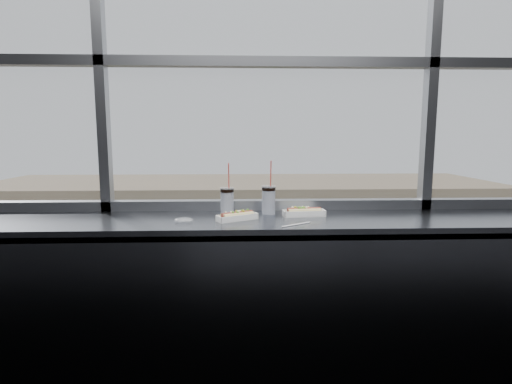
{
  "coord_description": "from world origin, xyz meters",
  "views": [
    {
      "loc": [
        -0.17,
        -0.98,
        1.56
      ],
      "look_at": [
        -0.09,
        1.23,
        1.25
      ],
      "focal_mm": 28.0,
      "sensor_mm": 36.0,
      "label": 1
    }
  ],
  "objects_px": {
    "soda_cup_left": "(227,200)",
    "wrapper": "(184,220)",
    "car_far_b": "(280,302)",
    "loose_straw": "(296,224)",
    "hotdog_tray_right": "(304,212)",
    "car_near_d": "(380,363)",
    "car_near_b": "(132,369)",
    "tree_right": "(383,255)",
    "hotdog_tray_left": "(237,216)",
    "tree_left": "(129,258)",
    "car_far_a": "(72,303)",
    "soda_cup_right": "(269,198)",
    "car_near_c": "(265,368)",
    "pedestrian_b": "(232,285)",
    "pedestrian_a": "(164,283)",
    "tree_center": "(269,249)"
  },
  "relations": [
    {
      "from": "soda_cup_left",
      "to": "wrapper",
      "type": "height_order",
      "value": "soda_cup_left"
    },
    {
      "from": "car_far_b",
      "to": "loose_straw",
      "type": "bearing_deg",
      "value": 172.67
    },
    {
      "from": "hotdog_tray_right",
      "to": "car_near_d",
      "type": "height_order",
      "value": "hotdog_tray_right"
    },
    {
      "from": "car_near_d",
      "to": "car_near_b",
      "type": "bearing_deg",
      "value": 86.57
    },
    {
      "from": "wrapper",
      "to": "tree_right",
      "type": "bearing_deg",
      "value": 67.58
    },
    {
      "from": "hotdog_tray_left",
      "to": "hotdog_tray_right",
      "type": "distance_m",
      "value": 0.4
    },
    {
      "from": "wrapper",
      "to": "tree_left",
      "type": "bearing_deg",
      "value": 106.55
    },
    {
      "from": "car_far_a",
      "to": "car_far_b",
      "type": "height_order",
      "value": "car_far_a"
    },
    {
      "from": "hotdog_tray_left",
      "to": "soda_cup_left",
      "type": "distance_m",
      "value": 0.18
    },
    {
      "from": "soda_cup_right",
      "to": "car_far_b",
      "type": "xyz_separation_m",
      "value": [
        2.54,
        24.14,
        -11.18
      ]
    },
    {
      "from": "car_near_c",
      "to": "tree_left",
      "type": "height_order",
      "value": "tree_left"
    },
    {
      "from": "pedestrian_b",
      "to": "car_near_d",
      "type": "bearing_deg",
      "value": -144.93
    },
    {
      "from": "car_near_d",
      "to": "tree_left",
      "type": "relative_size",
      "value": 1.48
    },
    {
      "from": "tree_left",
      "to": "car_near_b",
      "type": "bearing_deg",
      "value": -74.47
    },
    {
      "from": "car_near_c",
      "to": "pedestrian_a",
      "type": "xyz_separation_m",
      "value": [
        -7.22,
        11.6,
        0.1
      ]
    },
    {
      "from": "wrapper",
      "to": "car_far_b",
      "type": "bearing_deg",
      "value": 82.95
    },
    {
      "from": "hotdog_tray_left",
      "to": "car_far_b",
      "type": "xyz_separation_m",
      "value": [
        2.72,
        24.32,
        -11.11
      ]
    },
    {
      "from": "hotdog_tray_left",
      "to": "tree_center",
      "type": "height_order",
      "value": "hotdog_tray_left"
    },
    {
      "from": "hotdog_tray_left",
      "to": "car_near_d",
      "type": "relative_size",
      "value": 0.04
    },
    {
      "from": "loose_straw",
      "to": "car_near_b",
      "type": "xyz_separation_m",
      "value": [
        -5.69,
        16.46,
        -10.99
      ]
    },
    {
      "from": "tree_right",
      "to": "pedestrian_b",
      "type": "bearing_deg",
      "value": -175.09
    },
    {
      "from": "soda_cup_right",
      "to": "hotdog_tray_right",
      "type": "bearing_deg",
      "value": -21.88
    },
    {
      "from": "soda_cup_left",
      "to": "wrapper",
      "type": "distance_m",
      "value": 0.31
    },
    {
      "from": "tree_center",
      "to": "car_far_b",
      "type": "bearing_deg",
      "value": -82.8
    },
    {
      "from": "hotdog_tray_left",
      "to": "pedestrian_a",
      "type": "bearing_deg",
      "value": 73.44
    },
    {
      "from": "hotdog_tray_left",
      "to": "car_far_b",
      "type": "height_order",
      "value": "hotdog_tray_left"
    },
    {
      "from": "car_near_c",
      "to": "tree_left",
      "type": "relative_size",
      "value": 1.33
    },
    {
      "from": "car_far_b",
      "to": "soda_cup_left",
      "type": "bearing_deg",
      "value": 171.74
    },
    {
      "from": "soda_cup_right",
      "to": "car_far_a",
      "type": "distance_m",
      "value": 29.06
    },
    {
      "from": "car_near_d",
      "to": "pedestrian_b",
      "type": "bearing_deg",
      "value": 31.64
    },
    {
      "from": "soda_cup_left",
      "to": "car_near_b",
      "type": "bearing_deg",
      "value": 108.22
    },
    {
      "from": "car_far_b",
      "to": "tree_left",
      "type": "distance_m",
      "value": 12.29
    },
    {
      "from": "tree_center",
      "to": "tree_right",
      "type": "bearing_deg",
      "value": 0.0
    },
    {
      "from": "loose_straw",
      "to": "pedestrian_a",
      "type": "height_order",
      "value": "loose_straw"
    },
    {
      "from": "soda_cup_left",
      "to": "tree_left",
      "type": "bearing_deg",
      "value": 107.08
    },
    {
      "from": "soda_cup_right",
      "to": "loose_straw",
      "type": "relative_size",
      "value": 1.68
    },
    {
      "from": "pedestrian_a",
      "to": "tree_right",
      "type": "relative_size",
      "value": 0.5
    },
    {
      "from": "car_near_c",
      "to": "loose_straw",
      "type": "bearing_deg",
      "value": -176.44
    },
    {
      "from": "tree_right",
      "to": "soda_cup_left",
      "type": "bearing_deg",
      "value": -112.16
    },
    {
      "from": "pedestrian_a",
      "to": "tree_right",
      "type": "xyz_separation_m",
      "value": [
        17.43,
        0.4,
        1.89
      ]
    },
    {
      "from": "loose_straw",
      "to": "pedestrian_b",
      "type": "distance_m",
      "value": 29.54
    },
    {
      "from": "wrapper",
      "to": "pedestrian_a",
      "type": "height_order",
      "value": "wrapper"
    },
    {
      "from": "loose_straw",
      "to": "tree_right",
      "type": "bearing_deg",
      "value": 35.52
    },
    {
      "from": "car_near_c",
      "to": "tree_center",
      "type": "distance_m",
      "value": 12.32
    },
    {
      "from": "hotdog_tray_right",
      "to": "pedestrian_b",
      "type": "height_order",
      "value": "hotdog_tray_right"
    },
    {
      "from": "wrapper",
      "to": "car_far_a",
      "type": "height_order",
      "value": "wrapper"
    },
    {
      "from": "loose_straw",
      "to": "tree_center",
      "type": "distance_m",
      "value": 29.74
    },
    {
      "from": "pedestrian_b",
      "to": "tree_left",
      "type": "xyz_separation_m",
      "value": [
        -8.04,
        1.04,
        1.89
      ]
    },
    {
      "from": "loose_straw",
      "to": "tree_right",
      "type": "distance_m",
      "value": 31.86
    },
    {
      "from": "hotdog_tray_left",
      "to": "car_far_a",
      "type": "distance_m",
      "value": 29.1
    }
  ]
}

